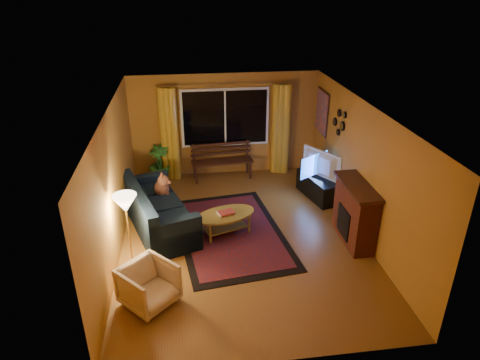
{
  "coord_description": "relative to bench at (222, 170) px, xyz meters",
  "views": [
    {
      "loc": [
        -0.97,
        -6.88,
        4.52
      ],
      "look_at": [
        0.0,
        0.3,
        1.05
      ],
      "focal_mm": 32.0,
      "sensor_mm": 36.0,
      "label": 1
    }
  ],
  "objects": [
    {
      "name": "tv_console",
      "position": [
        2.0,
        -1.27,
        0.02
      ],
      "size": [
        0.67,
        1.24,
        0.49
      ],
      "primitive_type": "cube",
      "rotation": [
        0.0,
        0.0,
        0.25
      ],
      "color": "black",
      "rests_on": "ground"
    },
    {
      "name": "potted_plant",
      "position": [
        -1.51,
        0.1,
        0.23
      ],
      "size": [
        0.63,
        0.63,
        0.9
      ],
      "primitive_type": "imported",
      "rotation": [
        0.0,
        0.0,
        -0.31
      ],
      "color": "#235B1E",
      "rests_on": "ground"
    },
    {
      "name": "floor_lamp",
      "position": [
        -1.88,
        -3.28,
        0.45
      ],
      "size": [
        0.24,
        0.24,
        1.34
      ],
      "primitive_type": "cylinder",
      "rotation": [
        0.0,
        0.0,
        0.1
      ],
      "color": "#BF8C3F",
      "rests_on": "ground"
    },
    {
      "name": "rug",
      "position": [
        -0.1,
        -2.5,
        -0.21
      ],
      "size": [
        2.31,
        3.28,
        0.02
      ],
      "primitive_type": "cube",
      "rotation": [
        0.0,
        0.0,
        0.12
      ],
      "color": "#741303",
      "rests_on": "ground"
    },
    {
      "name": "curtain_left",
      "position": [
        -1.23,
        0.24,
        0.9
      ],
      "size": [
        0.36,
        0.36,
        2.24
      ],
      "primitive_type": "cylinder",
      "color": "gold",
      "rests_on": "ground"
    },
    {
      "name": "sofa",
      "position": [
        -1.44,
        -2.12,
        0.23
      ],
      "size": [
        1.59,
        2.4,
        0.9
      ],
      "primitive_type": "cube",
      "rotation": [
        0.0,
        0.0,
        0.31
      ],
      "color": "black",
      "rests_on": "ground"
    },
    {
      "name": "television",
      "position": [
        2.0,
        -1.27,
        0.57
      ],
      "size": [
        0.68,
        0.96,
        0.6
      ],
      "primitive_type": "imported",
      "rotation": [
        0.0,
        0.0,
        2.14
      ],
      "color": "black",
      "rests_on": "tv_console"
    },
    {
      "name": "window",
      "position": [
        0.12,
        0.3,
        1.23
      ],
      "size": [
        2.0,
        0.02,
        1.3
      ],
      "primitive_type": "cube",
      "color": "black",
      "rests_on": "wall_back"
    },
    {
      "name": "floor",
      "position": [
        0.12,
        -2.64,
        -0.23
      ],
      "size": [
        4.5,
        6.0,
        0.02
      ],
      "primitive_type": "cube",
      "color": "brown",
      "rests_on": "ground"
    },
    {
      "name": "ceiling",
      "position": [
        0.12,
        -2.64,
        2.29
      ],
      "size": [
        4.5,
        6.0,
        0.02
      ],
      "primitive_type": "cube",
      "color": "white",
      "rests_on": "ground"
    },
    {
      "name": "wall_back",
      "position": [
        0.12,
        0.37,
        1.03
      ],
      "size": [
        4.5,
        0.02,
        2.5
      ],
      "primitive_type": "cube",
      "color": "#B4732A",
      "rests_on": "ground"
    },
    {
      "name": "curtain_right",
      "position": [
        1.47,
        0.24,
        0.9
      ],
      "size": [
        0.36,
        0.36,
        2.24
      ],
      "primitive_type": "cylinder",
      "color": "gold",
      "rests_on": "ground"
    },
    {
      "name": "curtain_rod",
      "position": [
        0.12,
        0.26,
        2.03
      ],
      "size": [
        3.2,
        0.03,
        0.03
      ],
      "primitive_type": "cylinder",
      "rotation": [
        0.0,
        1.57,
        0.0
      ],
      "color": "#BF8C3F",
      "rests_on": "wall_back"
    },
    {
      "name": "armchair",
      "position": [
        -1.53,
        -4.3,
        0.15
      ],
      "size": [
        0.98,
        0.98,
        0.74
      ],
      "primitive_type": "imported",
      "rotation": [
        0.0,
        0.0,
        0.76
      ],
      "color": "beige",
      "rests_on": "ground"
    },
    {
      "name": "fireplace",
      "position": [
        2.17,
        -3.04,
        0.33
      ],
      "size": [
        0.4,
        1.2,
        1.1
      ],
      "primitive_type": "cube",
      "color": "maroon",
      "rests_on": "ground"
    },
    {
      "name": "painting",
      "position": [
        2.34,
        -0.19,
        1.43
      ],
      "size": [
        0.04,
        0.76,
        0.96
      ],
      "primitive_type": "cube",
      "color": "orange",
      "rests_on": "wall_right"
    },
    {
      "name": "mirror_cluster",
      "position": [
        2.33,
        -1.34,
        1.58
      ],
      "size": [
        0.06,
        0.6,
        0.56
      ],
      "primitive_type": null,
      "color": "black",
      "rests_on": "wall_right"
    },
    {
      "name": "wall_left",
      "position": [
        -2.14,
        -2.64,
        1.03
      ],
      "size": [
        0.02,
        6.0,
        2.5
      ],
      "primitive_type": "cube",
      "color": "#B4732A",
      "rests_on": "ground"
    },
    {
      "name": "coffee_table",
      "position": [
        -0.18,
        -2.49,
        -0.01
      ],
      "size": [
        1.48,
        1.48,
        0.43
      ],
      "primitive_type": "cylinder",
      "rotation": [
        0.0,
        0.0,
        0.31
      ],
      "color": "olive",
      "rests_on": "ground"
    },
    {
      "name": "dog",
      "position": [
        -1.39,
        -1.62,
        0.48
      ],
      "size": [
        0.39,
        0.51,
        0.52
      ],
      "primitive_type": null,
      "rotation": [
        0.0,
        0.0,
        -0.09
      ],
      "color": "brown",
      "rests_on": "sofa"
    },
    {
      "name": "bench",
      "position": [
        0.0,
        0.0,
        0.0
      ],
      "size": [
        1.52,
        0.58,
        0.44
      ],
      "primitive_type": "cube",
      "rotation": [
        0.0,
        0.0,
        0.1
      ],
      "color": "black",
      "rests_on": "ground"
    },
    {
      "name": "wall_right",
      "position": [
        2.38,
        -2.64,
        1.03
      ],
      "size": [
        0.02,
        6.0,
        2.5
      ],
      "primitive_type": "cube",
      "color": "#B4732A",
      "rests_on": "ground"
    }
  ]
}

